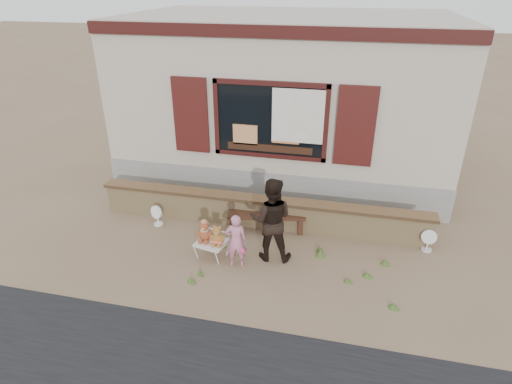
% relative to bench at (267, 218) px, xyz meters
% --- Properties ---
extents(ground, '(80.00, 80.00, 0.00)m').
position_rel_bench_xyz_m(ground, '(-0.18, -0.80, -0.30)').
color(ground, brown).
rests_on(ground, ground).
extents(shopfront, '(8.04, 5.13, 4.00)m').
position_rel_bench_xyz_m(shopfront, '(-0.18, 3.69, 1.70)').
color(shopfront, '#AFA28E').
rests_on(shopfront, ground).
extents(brick_wall, '(7.10, 0.36, 0.67)m').
position_rel_bench_xyz_m(brick_wall, '(-0.18, 0.20, 0.04)').
color(brick_wall, tan).
rests_on(brick_wall, ground).
extents(bench, '(1.64, 0.62, 0.41)m').
position_rel_bench_xyz_m(bench, '(0.00, 0.00, 0.00)').
color(bench, '#331C12').
rests_on(bench, ground).
extents(folding_chair, '(0.63, 0.58, 0.33)m').
position_rel_bench_xyz_m(folding_chair, '(-0.83, -1.14, 0.00)').
color(folding_chair, silver).
rests_on(folding_chair, ground).
extents(teddy_bear_left, '(0.36, 0.33, 0.43)m').
position_rel_bench_xyz_m(teddy_bear_left, '(-0.97, -1.11, 0.25)').
color(teddy_bear_left, brown).
rests_on(teddy_bear_left, folding_chair).
extents(teddy_bear_right, '(0.34, 0.31, 0.40)m').
position_rel_bench_xyz_m(teddy_bear_right, '(-0.70, -1.17, 0.23)').
color(teddy_bear_right, brown).
rests_on(teddy_bear_right, folding_chair).
extents(child, '(0.44, 0.33, 1.07)m').
position_rel_bench_xyz_m(child, '(-0.30, -1.30, 0.23)').
color(child, pink).
rests_on(child, ground).
extents(adult, '(0.86, 0.70, 1.65)m').
position_rel_bench_xyz_m(adult, '(0.26, -0.90, 0.52)').
color(adult, black).
rests_on(adult, ground).
extents(fan_left, '(0.30, 0.20, 0.47)m').
position_rel_bench_xyz_m(fan_left, '(-2.34, -0.27, -0.07)').
color(fan_left, white).
rests_on(fan_left, ground).
extents(fan_right, '(0.30, 0.20, 0.47)m').
position_rel_bench_xyz_m(fan_right, '(3.22, 0.00, -0.06)').
color(fan_right, silver).
rests_on(fan_right, ground).
extents(grass_tufts, '(3.59, 1.58, 0.16)m').
position_rel_bench_xyz_m(grass_tufts, '(1.23, -1.11, -0.24)').
color(grass_tufts, '#405C24').
rests_on(grass_tufts, ground).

